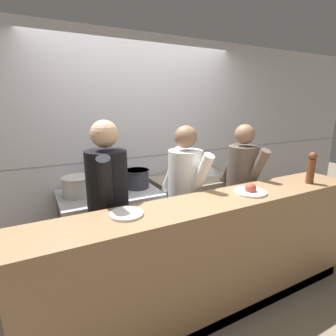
% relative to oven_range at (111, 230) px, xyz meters
% --- Properties ---
extents(ground_plane, '(14.00, 14.00, 0.00)m').
position_rel_oven_range_xyz_m(ground_plane, '(0.54, -0.88, -0.44)').
color(ground_plane, '#7F705B').
extents(wall_back_tiled, '(8.00, 0.06, 2.60)m').
position_rel_oven_range_xyz_m(wall_back_tiled, '(0.54, 0.40, 0.86)').
color(wall_back_tiled, silver).
rests_on(wall_back_tiled, ground_plane).
extents(oven_range, '(1.04, 0.71, 0.88)m').
position_rel_oven_range_xyz_m(oven_range, '(0.00, 0.00, 0.00)').
color(oven_range, '#38383D').
rests_on(oven_range, ground_plane).
extents(prep_counter, '(1.12, 0.65, 0.89)m').
position_rel_oven_range_xyz_m(prep_counter, '(1.14, -0.00, 0.00)').
color(prep_counter, gray).
rests_on(prep_counter, ground_plane).
extents(pass_counter, '(3.01, 0.45, 1.05)m').
position_rel_oven_range_xyz_m(pass_counter, '(0.60, -1.05, 0.08)').
color(pass_counter, '#93704C').
rests_on(pass_counter, ground_plane).
extents(stock_pot, '(0.31, 0.31, 0.20)m').
position_rel_oven_range_xyz_m(stock_pot, '(-0.31, 0.04, 0.55)').
color(stock_pot, beige).
rests_on(stock_pot, oven_range).
extents(sauce_pot, '(0.33, 0.33, 0.21)m').
position_rel_oven_range_xyz_m(sauce_pot, '(0.02, 0.01, 0.55)').
color(sauce_pot, '#B7BABF').
rests_on(sauce_pot, oven_range).
extents(braising_pot, '(0.28, 0.28, 0.20)m').
position_rel_oven_range_xyz_m(braising_pot, '(0.32, 0.01, 0.55)').
color(braising_pot, '#2D2D33').
rests_on(braising_pot, oven_range).
extents(mixing_bowl_steel, '(0.25, 0.25, 0.10)m').
position_rel_oven_range_xyz_m(mixing_bowl_steel, '(1.39, 0.06, 0.50)').
color(mixing_bowl_steel, '#B7BABF').
rests_on(mixing_bowl_steel, prep_counter).
extents(chefs_knife, '(0.37, 0.19, 0.02)m').
position_rel_oven_range_xyz_m(chefs_knife, '(0.97, -0.09, 0.46)').
color(chefs_knife, '#B7BABF').
rests_on(chefs_knife, prep_counter).
extents(plated_dish_main, '(0.24, 0.24, 0.02)m').
position_rel_oven_range_xyz_m(plated_dish_main, '(-0.14, -1.00, 0.61)').
color(plated_dish_main, white).
rests_on(plated_dish_main, pass_counter).
extents(plated_dish_appetiser, '(0.28, 0.28, 0.10)m').
position_rel_oven_range_xyz_m(plated_dish_appetiser, '(0.97, -1.06, 0.63)').
color(plated_dish_appetiser, white).
rests_on(plated_dish_appetiser, pass_counter).
extents(pepper_mill, '(0.08, 0.08, 0.31)m').
position_rel_oven_range_xyz_m(pepper_mill, '(1.68, -1.12, 0.77)').
color(pepper_mill, brown).
rests_on(pepper_mill, pass_counter).
extents(chef_head_cook, '(0.43, 0.73, 1.68)m').
position_rel_oven_range_xyz_m(chef_head_cook, '(-0.15, -0.56, 0.49)').
color(chef_head_cook, black).
rests_on(chef_head_cook, ground_plane).
extents(chef_sous, '(0.38, 0.71, 1.61)m').
position_rel_oven_range_xyz_m(chef_sous, '(0.60, -0.57, 0.45)').
color(chef_sous, black).
rests_on(chef_sous, ground_plane).
extents(chef_line, '(0.33, 0.69, 1.59)m').
position_rel_oven_range_xyz_m(chef_line, '(1.32, -0.57, 0.44)').
color(chef_line, black).
rests_on(chef_line, ground_plane).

